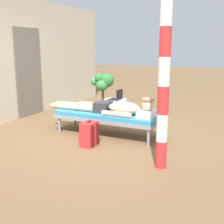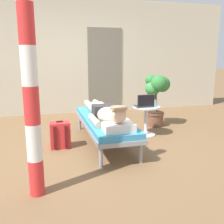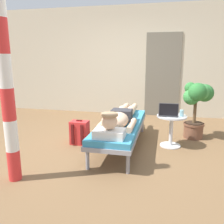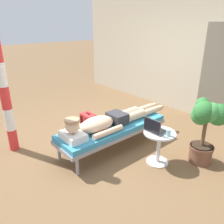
% 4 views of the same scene
% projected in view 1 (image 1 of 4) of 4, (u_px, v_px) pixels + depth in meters
% --- Properties ---
extents(ground_plane, '(40.00, 40.00, 0.00)m').
position_uv_depth(ground_plane, '(101.00, 138.00, 5.26)').
color(ground_plane, brown).
extents(house_wall_back, '(7.60, 0.20, 2.70)m').
position_uv_depth(house_wall_back, '(4.00, 59.00, 6.24)').
color(house_wall_back, beige).
rests_on(house_wall_back, ground).
extents(house_door_panel, '(0.84, 0.03, 2.04)m').
position_uv_depth(house_door_panel, '(28.00, 73.00, 6.79)').
color(house_door_panel, '#6D6759').
rests_on(house_door_panel, ground).
extents(lounge_chair, '(0.64, 2.00, 0.42)m').
position_uv_depth(lounge_chair, '(107.00, 116.00, 5.39)').
color(lounge_chair, gray).
rests_on(lounge_chair, ground).
extents(person_reclining, '(0.53, 2.17, 0.33)m').
position_uv_depth(person_reclining, '(113.00, 108.00, 5.31)').
color(person_reclining, white).
rests_on(person_reclining, lounge_chair).
extents(side_table, '(0.48, 0.48, 0.52)m').
position_uv_depth(side_table, '(116.00, 107.00, 6.19)').
color(side_table, silver).
rests_on(side_table, ground).
extents(laptop, '(0.31, 0.24, 0.23)m').
position_uv_depth(laptop, '(117.00, 97.00, 6.07)').
color(laptop, '#4C4C51').
rests_on(laptop, side_table).
extents(drink_glass, '(0.06, 0.06, 0.10)m').
position_uv_depth(drink_glass, '(119.00, 96.00, 6.27)').
color(drink_glass, '#99D8E5').
rests_on(drink_glass, side_table).
extents(backpack, '(0.30, 0.26, 0.42)m').
position_uv_depth(backpack, '(89.00, 134.00, 4.80)').
color(backpack, red).
rests_on(backpack, ground).
extents(potted_plant, '(0.52, 0.56, 1.02)m').
position_uv_depth(potted_plant, '(104.00, 87.00, 6.72)').
color(potted_plant, brown).
rests_on(potted_plant, ground).
extents(porch_post, '(0.15, 0.15, 2.59)m').
position_uv_depth(porch_post, '(164.00, 72.00, 3.69)').
color(porch_post, red).
rests_on(porch_post, ground).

